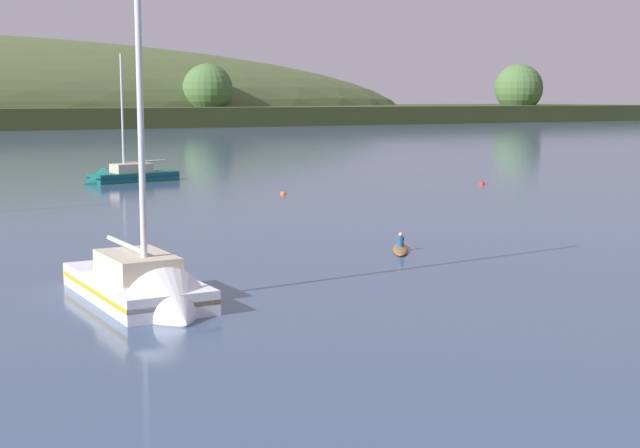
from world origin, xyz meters
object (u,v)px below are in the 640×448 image
object	(u,v)px
sailboat_far_left	(146,296)
mooring_buoy_far_upstream	(283,194)
mooring_buoy_off_fishing_boat	(482,184)
canoe_with_paddler	(401,249)
sailboat_near_mooring	(124,179)

from	to	relation	value
sailboat_far_left	mooring_buoy_far_upstream	xyz separation A→B (m)	(21.19, 32.11, -0.29)
sailboat_far_left	mooring_buoy_off_fishing_boat	size ratio (longest dim) A/B	24.77
sailboat_far_left	canoe_with_paddler	world-z (taller)	sailboat_far_left
mooring_buoy_off_fishing_boat	mooring_buoy_far_upstream	bearing A→B (deg)	177.73
sailboat_near_mooring	canoe_with_paddler	size ratio (longest dim) A/B	3.67
mooring_buoy_off_fishing_boat	mooring_buoy_far_upstream	world-z (taller)	mooring_buoy_off_fishing_boat
sailboat_near_mooring	mooring_buoy_off_fishing_boat	xyz separation A→B (m)	(26.36, -16.83, -0.23)
mooring_buoy_off_fishing_boat	mooring_buoy_far_upstream	size ratio (longest dim) A/B	1.12
mooring_buoy_far_upstream	sailboat_near_mooring	bearing A→B (deg)	115.72
canoe_with_paddler	mooring_buoy_far_upstream	size ratio (longest dim) A/B	6.05
mooring_buoy_off_fishing_boat	sailboat_near_mooring	bearing A→B (deg)	147.45
sailboat_far_left	mooring_buoy_off_fishing_boat	distance (m)	50.68
canoe_with_paddler	mooring_buoy_far_upstream	xyz separation A→B (m)	(6.65, 26.59, -0.10)
sailboat_near_mooring	mooring_buoy_far_upstream	size ratio (longest dim) A/B	22.19
mooring_buoy_off_fishing_boat	canoe_with_paddler	bearing A→B (deg)	-134.35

